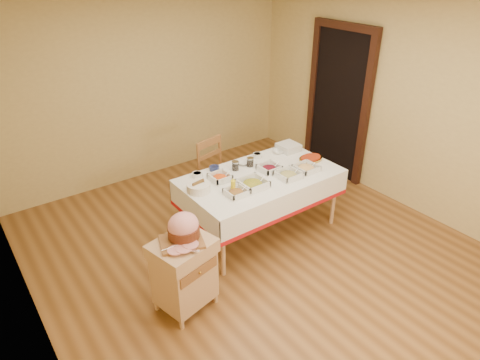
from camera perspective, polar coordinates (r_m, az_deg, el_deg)
name	(u,v)px	position (r m, az deg, el deg)	size (l,w,h in m)	color
room_shell	(257,147)	(4.29, 2.33, 4.45)	(5.00, 5.00, 5.00)	brown
doorway	(339,101)	(6.41, 13.01, 10.17)	(0.09, 1.10, 2.20)	black
dining_table	(260,187)	(4.99, 2.75, -0.97)	(1.82, 1.02, 0.76)	tan
butcher_cart	(184,271)	(4.07, -7.47, -11.95)	(0.61, 0.55, 0.75)	tan
dining_chair	(218,177)	(5.40, -2.91, 0.41)	(0.53, 0.51, 0.99)	brown
ham_on_board	(183,229)	(3.84, -7.58, -6.49)	(0.40, 0.38, 0.27)	brown
serving_dish_a	(236,192)	(4.50, -0.51, -1.63)	(0.22, 0.21, 0.09)	silver
serving_dish_b	(253,184)	(4.65, 1.71, -0.47)	(0.29, 0.29, 0.12)	silver
serving_dish_c	(288,175)	(4.87, 6.47, 0.71)	(0.25, 0.25, 0.10)	silver
serving_dish_d	(306,168)	(5.06, 8.83, 1.62)	(0.25, 0.25, 0.09)	silver
serving_dish_e	(220,177)	(4.79, -2.68, 0.36)	(0.23, 0.22, 0.10)	silver
serving_dish_f	(269,168)	(4.99, 3.92, 1.59)	(0.24, 0.23, 0.11)	silver
small_bowl_left	(197,175)	(4.87, -5.72, 0.71)	(0.12, 0.12, 0.05)	silver
small_bowl_mid	(214,168)	(5.01, -3.44, 1.60)	(0.12, 0.12, 0.05)	navy
small_bowl_right	(257,155)	(5.32, 2.31, 3.32)	(0.11, 0.11, 0.05)	silver
bowl_white_imported	(243,163)	(5.15, 0.42, 2.33)	(0.15, 0.15, 0.04)	silver
bowl_small_imported	(278,151)	(5.46, 5.12, 3.81)	(0.14, 0.14, 0.04)	silver
preserve_jar_left	(235,166)	(5.00, -0.63, 1.86)	(0.09, 0.09, 0.11)	silver
preserve_jar_right	(250,162)	(5.09, 1.36, 2.36)	(0.09, 0.09, 0.11)	silver
mustard_bottle	(233,185)	(4.54, -0.92, -0.71)	(0.05, 0.05, 0.16)	yellow
bread_basket	(199,187)	(4.58, -5.55, -0.97)	(0.25, 0.25, 0.11)	white
plate_stack	(288,147)	(5.53, 6.47, 4.36)	(0.25, 0.25, 0.09)	silver
brass_platter	(311,158)	(5.33, 9.41, 2.86)	(0.32, 0.23, 0.04)	#B68B33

